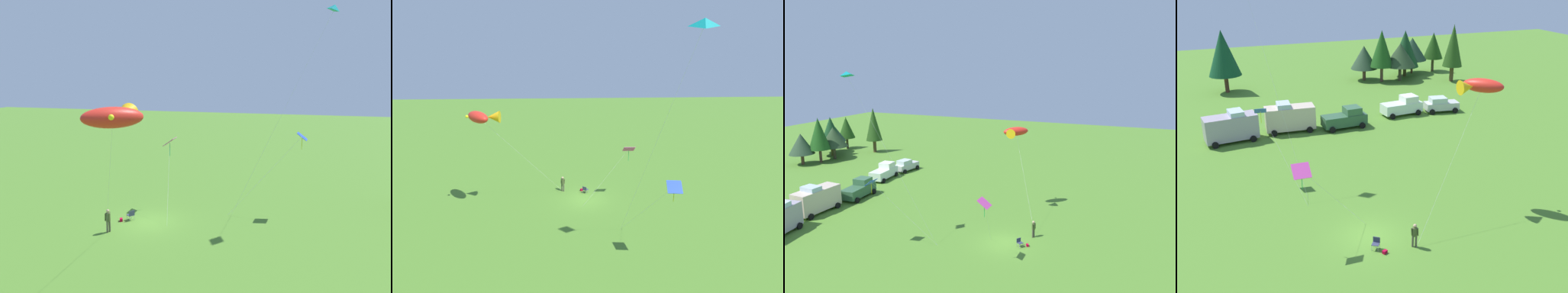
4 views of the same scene
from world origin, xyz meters
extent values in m
plane|color=#4D7F29|center=(0.00, 0.00, 0.00)|extent=(160.00, 160.00, 0.00)
cylinder|color=#4A4838|center=(2.50, -2.30, 0.42)|extent=(0.14, 0.14, 0.85)
cylinder|color=#4A4838|center=(2.30, -2.21, 0.42)|extent=(0.14, 0.14, 0.85)
cylinder|color=#414D28|center=(2.40, -2.25, 1.16)|extent=(0.44, 0.44, 0.62)
sphere|color=tan|center=(2.40, -2.25, 1.62)|extent=(0.24, 0.24, 0.24)
cylinder|color=#414D28|center=(2.56, -2.39, 1.19)|extent=(0.15, 0.13, 0.55)
cylinder|color=#414D28|center=(2.19, -2.23, 1.19)|extent=(0.15, 0.13, 0.55)
cube|color=#30354F|center=(-0.13, -1.63, 0.42)|extent=(0.67, 0.67, 0.04)
cube|color=#30354F|center=(0.00, -1.45, 0.62)|extent=(0.41, 0.32, 0.40)
cylinder|color=#A5A8AD|center=(-0.08, -1.92, 0.21)|extent=(0.03, 0.03, 0.42)
cylinder|color=#A5A8AD|center=(-0.42, -1.68, 0.21)|extent=(0.03, 0.03, 0.42)
cylinder|color=#A5A8AD|center=(0.17, -1.59, 0.21)|extent=(0.03, 0.03, 0.42)
cylinder|color=#A5A8AD|center=(-0.17, -1.34, 0.21)|extent=(0.03, 0.03, 0.42)
cube|color=#AA0626|center=(0.28, -2.25, 0.11)|extent=(0.38, 0.34, 0.22)
cylinder|color=black|center=(-5.20, 20.99, 0.34)|extent=(0.70, 0.31, 0.68)
cube|color=beige|center=(-0.86, 22.90, 1.59)|extent=(5.52, 2.51, 2.50)
cube|color=silver|center=(-1.51, 22.93, 3.09)|extent=(1.51, 2.10, 0.50)
cylinder|color=black|center=(-2.87, 21.82, 0.34)|extent=(0.69, 0.26, 0.68)
cylinder|color=black|center=(-2.73, 24.20, 0.34)|extent=(0.69, 0.26, 0.68)
cylinder|color=black|center=(1.01, 21.60, 0.34)|extent=(0.69, 0.26, 0.68)
cylinder|color=black|center=(1.15, 23.97, 0.34)|extent=(0.69, 0.26, 0.68)
cube|color=#31583A|center=(5.09, 21.85, 0.94)|extent=(5.12, 2.31, 1.20)
cube|color=#35613F|center=(6.09, 21.92, 1.94)|extent=(1.91, 1.95, 0.80)
cylinder|color=black|center=(6.82, 23.05, 0.34)|extent=(0.69, 0.26, 0.68)
cylinder|color=black|center=(6.96, 20.88, 0.34)|extent=(0.69, 0.26, 0.68)
cylinder|color=black|center=(3.22, 22.83, 0.34)|extent=(0.69, 0.26, 0.68)
cylinder|color=black|center=(3.36, 20.65, 0.34)|extent=(0.69, 0.26, 0.68)
cube|color=silver|center=(13.14, 23.86, 0.94)|extent=(5.16, 2.43, 1.20)
cube|color=white|center=(14.13, 23.95, 1.94)|extent=(1.95, 1.99, 0.80)
cylinder|color=black|center=(14.83, 25.11, 0.34)|extent=(0.70, 0.28, 0.68)
cylinder|color=black|center=(15.02, 22.94, 0.34)|extent=(0.70, 0.28, 0.68)
cylinder|color=black|center=(11.25, 24.79, 0.34)|extent=(0.70, 0.28, 0.68)
cylinder|color=black|center=(11.44, 22.62, 0.34)|extent=(0.70, 0.28, 0.68)
cube|color=beige|center=(18.36, 23.25, 0.79)|extent=(4.41, 2.37, 0.90)
cube|color=silver|center=(17.86, 23.32, 1.56)|extent=(2.21, 1.92, 0.65)
cylinder|color=black|center=(16.73, 22.48, 0.34)|extent=(0.70, 0.31, 0.68)
cylinder|color=black|center=(17.01, 24.44, 0.34)|extent=(0.70, 0.31, 0.68)
cylinder|color=black|center=(19.72, 22.05, 0.34)|extent=(0.70, 0.31, 0.68)
cylinder|color=black|center=(20.00, 24.01, 0.34)|extent=(0.70, 0.31, 0.68)
cylinder|color=brown|center=(14.80, 42.14, 0.93)|extent=(0.52, 0.52, 1.87)
cone|color=#284029|center=(14.80, 42.14, 3.65)|extent=(4.25, 4.25, 3.57)
cylinder|color=#50372B|center=(17.04, 40.25, 1.21)|extent=(0.47, 0.47, 2.41)
cone|color=#1A4B16|center=(17.04, 40.25, 5.20)|extent=(3.64, 3.64, 5.57)
cylinder|color=#423E2B|center=(20.02, 39.90, 1.16)|extent=(0.49, 0.49, 2.31)
cone|color=#273E22|center=(20.02, 39.90, 4.10)|extent=(4.89, 4.89, 3.57)
cylinder|color=#45401E|center=(21.87, 42.16, 0.83)|extent=(0.56, 0.56, 1.66)
cone|color=#153D1C|center=(21.87, 42.16, 4.55)|extent=(4.49, 4.49, 5.77)
cylinder|color=#533520|center=(23.95, 43.82, 1.14)|extent=(0.37, 0.37, 2.28)
cone|color=#1E3A27|center=(23.95, 43.82, 4.10)|extent=(4.84, 4.84, 3.64)
cylinder|color=#493A21|center=(27.48, 36.67, 1.20)|extent=(0.63, 0.63, 2.40)
cone|color=#244916|center=(27.48, 36.67, 5.60)|extent=(3.08, 3.08, 6.41)
cylinder|color=#4A4128|center=(27.94, 43.96, 1.12)|extent=(0.46, 0.46, 2.25)
cone|color=#1E4712|center=(27.94, 43.96, 4.40)|extent=(3.32, 3.32, 4.31)
ellipsoid|color=red|center=(9.60, 2.03, 9.36)|extent=(2.92, 3.11, 1.08)
cone|color=yellow|center=(8.23, 2.03, 9.36)|extent=(1.07, 1.09, 1.09)
sphere|color=yellow|center=(10.44, 2.36, 9.48)|extent=(0.27, 0.27, 0.27)
cylinder|color=silver|center=(6.05, -0.20, 4.68)|extent=(7.13, 4.46, 9.36)
cylinder|color=#4C3823|center=(2.49, -2.42, 0.00)|extent=(0.04, 0.04, 0.01)
cube|color=blue|center=(-5.30, 11.22, 6.36)|extent=(1.04, 0.89, 0.60)
cylinder|color=yellow|center=(-5.30, 11.22, 5.79)|extent=(0.04, 0.04, 0.96)
cylinder|color=silver|center=(-4.14, 8.42, 3.18)|extent=(2.33, 5.60, 6.37)
cylinder|color=#4C3823|center=(-2.99, 5.63, 0.00)|extent=(0.04, 0.04, 0.01)
pyramid|color=#0E9094|center=(-5.42, 13.07, 16.20)|extent=(1.29, 0.99, 0.60)
cylinder|color=silver|center=(-4.11, 9.46, 8.00)|extent=(2.65, 7.10, 16.01)
cylinder|color=#4C3823|center=(-2.80, 5.92, 0.00)|extent=(0.04, 0.04, 0.01)
cube|color=#D241A2|center=(-4.37, 0.31, 5.61)|extent=(1.15, 0.96, 0.69)
cylinder|color=green|center=(-4.37, 0.31, 4.92)|extent=(0.04, 0.04, 1.14)
cylinder|color=silver|center=(-2.02, 0.92, 2.81)|extent=(4.72, 1.23, 5.61)
cylinder|color=#4C3823|center=(0.33, 1.53, 0.00)|extent=(0.04, 0.04, 0.01)
camera|label=1|loc=(26.08, 10.19, 11.52)|focal=35.00mm
camera|label=2|loc=(1.41, 29.12, 14.58)|focal=28.00mm
camera|label=3|loc=(-32.38, -11.03, 16.97)|focal=35.00mm
camera|label=4|loc=(-9.34, -25.35, 17.78)|focal=42.00mm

